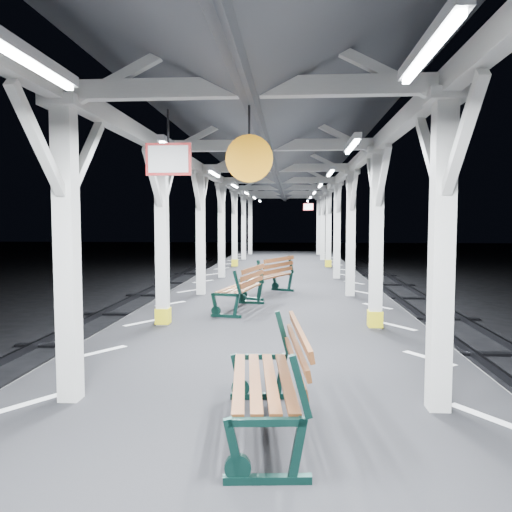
# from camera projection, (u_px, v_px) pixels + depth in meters

# --- Properties ---
(ground) EXTENTS (120.00, 120.00, 0.00)m
(ground) POSITION_uv_depth(u_px,v_px,m) (261.00, 421.00, 7.48)
(ground) COLOR black
(ground) RESTS_ON ground
(platform) EXTENTS (6.00, 50.00, 1.00)m
(platform) POSITION_uv_depth(u_px,v_px,m) (261.00, 388.00, 7.45)
(platform) COLOR black
(platform) RESTS_ON ground
(hazard_stripes_left) EXTENTS (1.00, 48.00, 0.01)m
(hazard_stripes_left) POSITION_uv_depth(u_px,v_px,m) (100.00, 352.00, 7.59)
(hazard_stripes_left) COLOR silver
(hazard_stripes_left) RESTS_ON platform
(hazard_stripes_right) EXTENTS (1.00, 48.00, 0.01)m
(hazard_stripes_right) POSITION_uv_depth(u_px,v_px,m) (429.00, 358.00, 7.24)
(hazard_stripes_right) COLOR silver
(hazard_stripes_right) RESTS_ON platform
(canopy) EXTENTS (5.40, 49.00, 4.65)m
(canopy) POSITION_uv_depth(u_px,v_px,m) (261.00, 111.00, 7.14)
(canopy) COLOR silver
(canopy) RESTS_ON platform
(bench_near) EXTENTS (0.87, 1.93, 1.01)m
(bench_near) POSITION_uv_depth(u_px,v_px,m) (275.00, 377.00, 4.66)
(bench_near) COLOR black
(bench_near) RESTS_ON platform
(bench_mid) EXTENTS (1.04, 1.93, 0.99)m
(bench_mid) POSITION_uv_depth(u_px,v_px,m) (244.00, 287.00, 11.05)
(bench_mid) COLOR black
(bench_mid) RESTS_ON platform
(bench_far) EXTENTS (1.41, 2.02, 1.03)m
(bench_far) POSITION_uv_depth(u_px,v_px,m) (272.00, 275.00, 13.26)
(bench_far) COLOR black
(bench_far) RESTS_ON platform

